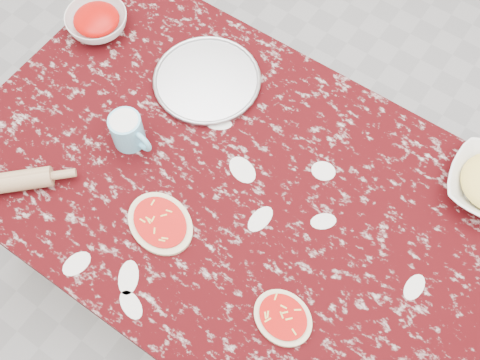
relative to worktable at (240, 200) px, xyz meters
name	(u,v)px	position (x,y,z in m)	size (l,w,h in m)	color
ground	(240,271)	(0.00, 0.00, -0.67)	(4.00, 4.00, 0.00)	gray
worktable	(240,200)	(0.00, 0.00, 0.00)	(1.60, 1.00, 0.75)	black
pizza_tray	(207,81)	(-0.29, 0.24, 0.09)	(0.32, 0.32, 0.01)	#B2B2B7
sauce_bowl	(97,22)	(-0.70, 0.21, 0.11)	(0.20, 0.20, 0.06)	white
flour_mug	(128,131)	(-0.35, -0.05, 0.14)	(0.14, 0.09, 0.11)	#6FC6E9
pizza_left	(160,223)	(-0.12, -0.21, 0.09)	(0.23, 0.20, 0.02)	beige
pizza_mid	(283,318)	(0.30, -0.24, 0.09)	(0.18, 0.16, 0.02)	beige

